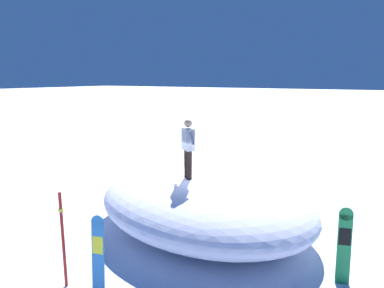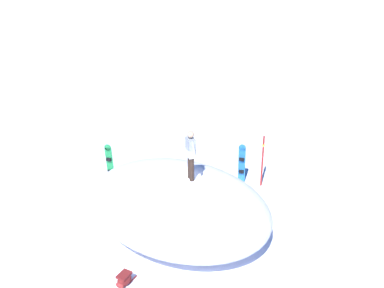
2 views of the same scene
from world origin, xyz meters
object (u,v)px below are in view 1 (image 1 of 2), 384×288
Objects in this scene: snowboard_secondary_upright at (98,253)px; trail_marker_pole at (63,238)px; backpack_near at (230,189)px; snowboard_primary_upright at (344,244)px; snowboarder_standing at (188,145)px.

trail_marker_pole is at bearing -73.77° from snowboard_secondary_upright.
snowboard_primary_upright is at bearing 47.39° from backpack_near.
snowboard_secondary_upright is at bearing -55.66° from snowboard_primary_upright.
trail_marker_pole is (3.47, -0.81, -1.37)m from snowboarder_standing.
backpack_near is at bearing -178.24° from snowboard_secondary_upright.
snowboard_secondary_upright is 6.75m from backpack_near.
backpack_near is at bearing -175.32° from snowboarder_standing.
snowboard_secondary_upright is 2.33× the size of backpack_near.
snowboard_secondary_upright reaches higher than backpack_near.
snowboarder_standing is 3.63m from snowboard_secondary_upright.
snowboarder_standing is 3.82m from trail_marker_pole.
snowboard_secondary_upright is at bearing 106.23° from trail_marker_pole.
trail_marker_pole is at bearing -58.05° from snowboard_primary_upright.
backpack_near is (-6.72, -0.21, -0.64)m from snowboard_secondary_upright.
snowboarder_standing is 0.99× the size of snowboard_primary_upright.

